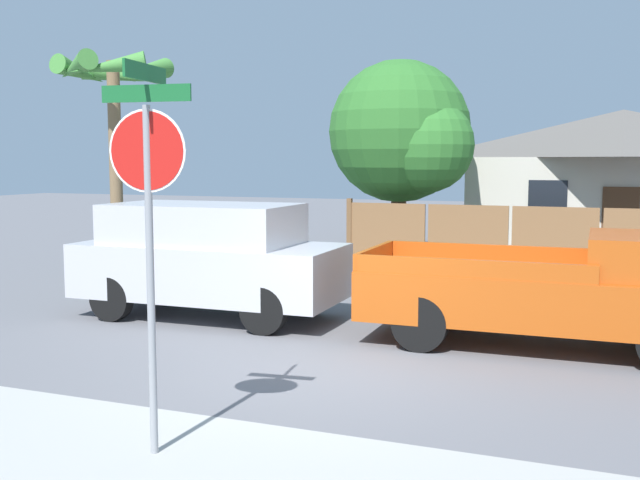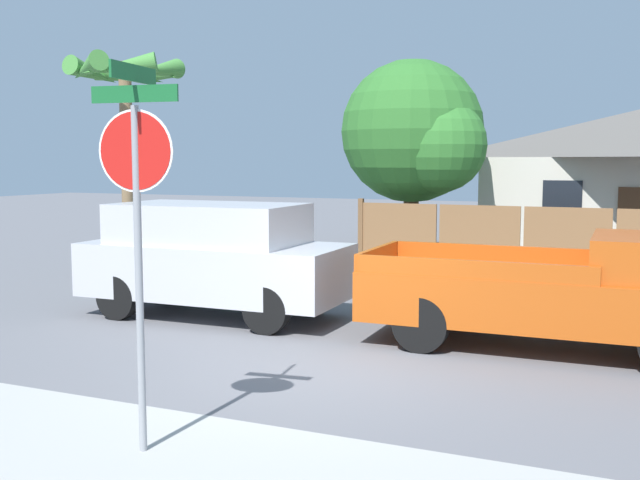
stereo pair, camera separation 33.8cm
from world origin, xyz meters
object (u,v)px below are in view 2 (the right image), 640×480
object	(u,v)px
oak_tree	(418,135)
red_suv	(214,256)
house	(639,178)
stop_sign	(137,193)
palm_tree	(125,90)
orange_pickup	(564,291)

from	to	relation	value
oak_tree	red_suv	xyz separation A→B (m)	(-1.29, -7.95, -2.29)
house	stop_sign	xyz separation A→B (m)	(-4.00, -18.55, 0.23)
palm_tree	red_suv	world-z (taller)	palm_tree
house	oak_tree	xyz separation A→B (m)	(-5.28, -5.16, 1.18)
oak_tree	palm_tree	distance (m)	7.40
orange_pickup	stop_sign	world-z (taller)	stop_sign
red_suv	stop_sign	world-z (taller)	stop_sign
house	orange_pickup	size ratio (longest dim) A/B	1.68
oak_tree	orange_pickup	bearing A→B (deg)	-60.73
house	palm_tree	world-z (taller)	palm_tree
oak_tree	stop_sign	world-z (taller)	oak_tree
oak_tree	stop_sign	distance (m)	13.49
house	red_suv	world-z (taller)	house
palm_tree	stop_sign	xyz separation A→B (m)	(6.46, -8.19, -1.84)
red_suv	orange_pickup	xyz separation A→B (m)	(5.75, 0.00, -0.21)
palm_tree	red_suv	size ratio (longest dim) A/B	1.09
red_suv	stop_sign	size ratio (longest dim) A/B	1.29
house	oak_tree	distance (m)	7.47
house	red_suv	xyz separation A→B (m)	(-6.57, -13.11, -1.12)
oak_tree	red_suv	size ratio (longest dim) A/B	1.16
oak_tree	palm_tree	size ratio (longest dim) A/B	1.07
stop_sign	red_suv	bearing A→B (deg)	107.85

